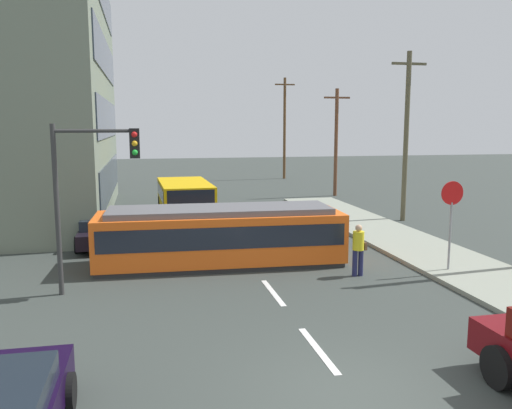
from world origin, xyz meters
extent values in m
plane|color=#373D39|center=(0.00, 10.00, 0.00)|extent=(120.00, 120.00, 0.00)
cube|color=gray|center=(6.80, 6.00, 0.07)|extent=(3.20, 36.00, 0.14)
cube|color=silver|center=(0.00, 2.00, 0.01)|extent=(0.16, 2.40, 0.01)
cube|color=silver|center=(0.00, 6.00, 0.01)|extent=(0.16, 2.40, 0.01)
cube|color=silver|center=(0.00, 15.49, 0.01)|extent=(0.16, 2.40, 0.01)
cube|color=silver|center=(0.00, 21.49, 0.01)|extent=(0.16, 2.40, 0.01)
cube|color=#2D3847|center=(-5.30, 21.36, 1.92)|extent=(0.06, 15.01, 1.92)
cube|color=#2D3847|center=(-5.30, 21.36, 5.12)|extent=(0.06, 15.01, 1.92)
cube|color=#2D3847|center=(-5.30, 21.36, 8.32)|extent=(0.06, 15.01, 1.92)
cube|color=orange|center=(-1.01, 9.49, 0.97)|extent=(8.50, 2.84, 1.65)
cube|color=#2D2D2D|center=(-1.01, 9.49, 0.07)|extent=(8.33, 2.71, 0.15)
cube|color=#5B5B5F|center=(-1.01, 9.49, 1.90)|extent=(7.65, 2.43, 0.20)
cube|color=#1E232D|center=(-1.01, 9.49, 1.17)|extent=(8.17, 2.87, 0.73)
cube|color=#E1AA0B|center=(-1.45, 19.36, 1.07)|extent=(2.64, 5.87, 1.55)
cube|color=black|center=(-1.38, 16.50, 1.31)|extent=(2.25, 0.17, 0.93)
cube|color=black|center=(-1.45, 19.36, 1.35)|extent=(2.66, 5.00, 0.62)
cylinder|color=black|center=(-1.40, 17.50, 0.45)|extent=(2.57, 0.96, 0.90)
cylinder|color=black|center=(-1.49, 21.22, 0.45)|extent=(2.57, 0.96, 0.90)
cylinder|color=#20234C|center=(2.97, 7.10, 0.42)|extent=(0.16, 0.16, 0.85)
cylinder|color=#20234C|center=(3.17, 7.10, 0.42)|extent=(0.16, 0.16, 0.85)
cylinder|color=yellow|center=(3.07, 7.10, 1.15)|extent=(0.36, 0.36, 0.60)
sphere|color=tan|center=(3.07, 7.10, 1.56)|extent=(0.22, 0.22, 0.22)
cube|color=#4E3422|center=(3.29, 7.15, 0.95)|extent=(0.17, 0.22, 0.24)
cylinder|color=black|center=(2.70, -0.27, 0.40)|extent=(0.28, 0.80, 0.80)
cylinder|color=black|center=(-4.92, 0.61, 0.32)|extent=(0.22, 0.64, 0.64)
cube|color=black|center=(-5.19, 13.49, 0.52)|extent=(1.86, 4.42, 0.55)
cube|color=black|center=(-5.19, 13.34, 0.99)|extent=(1.67, 2.45, 0.40)
cylinder|color=black|center=(-6.10, 14.78, 0.32)|extent=(0.23, 0.64, 0.64)
cylinder|color=black|center=(-4.34, 14.82, 0.32)|extent=(0.23, 0.64, 0.64)
cylinder|color=black|center=(-6.05, 12.15, 0.32)|extent=(0.23, 0.64, 0.64)
cylinder|color=black|center=(-4.29, 12.19, 0.32)|extent=(0.23, 0.64, 0.64)
cylinder|color=gray|center=(6.06, 6.75, 1.24)|extent=(0.07, 0.07, 2.20)
cylinder|color=red|center=(6.06, 6.75, 2.64)|extent=(0.76, 0.04, 0.76)
cylinder|color=#333333|center=(-5.93, 7.12, 2.41)|extent=(0.14, 0.14, 4.82)
cylinder|color=#333333|center=(-4.85, 7.12, 4.62)|extent=(2.17, 0.10, 0.10)
cube|color=black|center=(-3.76, 7.12, 4.27)|extent=(0.28, 0.24, 0.84)
sphere|color=red|center=(-3.76, 6.99, 4.52)|extent=(0.16, 0.16, 0.16)
sphere|color=gold|center=(-3.76, 6.99, 4.27)|extent=(0.16, 0.16, 0.16)
sphere|color=green|center=(-3.76, 6.99, 4.02)|extent=(0.16, 0.16, 0.16)
cylinder|color=brown|center=(9.26, 15.93, 4.17)|extent=(0.24, 0.24, 8.35)
cube|color=brown|center=(9.26, 15.93, 7.75)|extent=(1.80, 0.12, 0.12)
cylinder|color=brown|center=(9.30, 25.71, 3.61)|extent=(0.24, 0.24, 7.22)
cube|color=brown|center=(9.30, 25.71, 6.62)|extent=(1.80, 0.12, 0.12)
cylinder|color=brown|center=(9.00, 37.88, 4.49)|extent=(0.24, 0.24, 8.97)
cube|color=brown|center=(9.00, 37.88, 8.37)|extent=(1.80, 0.12, 0.12)
camera|label=1|loc=(-3.56, -8.18, 4.77)|focal=36.92mm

